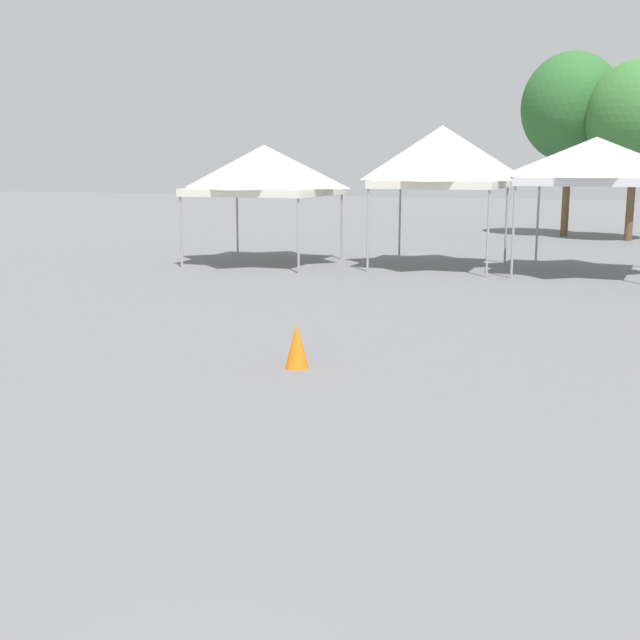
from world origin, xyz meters
name	(u,v)px	position (x,y,z in m)	size (l,w,h in m)	color
canopy_tent_left_of_center	(264,170)	(-8.23, 18.34, 2.55)	(3.77, 3.77, 3.23)	#9E9EA3
canopy_tent_behind_right	(442,157)	(-3.56, 19.43, 2.89)	(3.38, 3.38, 3.69)	#9E9EA3
canopy_tent_behind_left	(595,161)	(0.24, 19.62, 2.77)	(3.35, 3.35, 3.35)	#9E9EA3
tree_behind_tents_right	(571,107)	(-1.97, 31.17, 4.88)	(3.72, 3.72, 6.94)	brown
tree_behind_tents_center	(637,117)	(0.44, 30.13, 4.41)	(3.56, 3.56, 6.39)	brown
traffic_cone_lot_center	(297,346)	(-2.14, 8.04, 0.30)	(0.32, 0.32, 0.60)	orange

